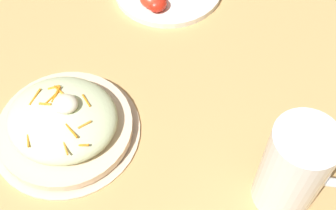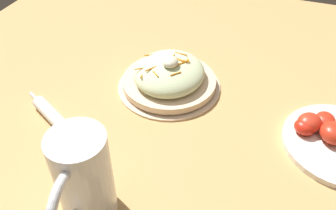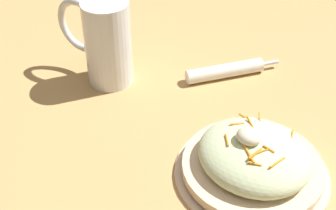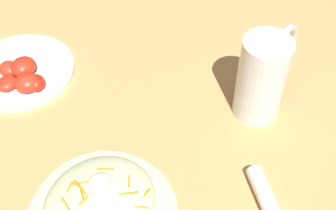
# 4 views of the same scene
# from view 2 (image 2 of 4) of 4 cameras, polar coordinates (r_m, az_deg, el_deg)

# --- Properties ---
(ground_plane) EXTENTS (1.43, 1.43, 0.00)m
(ground_plane) POSITION_cam_2_polar(r_m,az_deg,el_deg) (0.69, 3.92, -5.55)
(ground_plane) COLOR tan
(salad_plate) EXTENTS (0.23, 0.23, 0.09)m
(salad_plate) POSITION_cam_2_polar(r_m,az_deg,el_deg) (0.80, 0.19, 4.52)
(salad_plate) COLOR beige
(salad_plate) RESTS_ON ground_plane
(beer_mug) EXTENTS (0.16, 0.09, 0.16)m
(beer_mug) POSITION_cam_2_polar(r_m,az_deg,el_deg) (0.55, -13.34, -12.05)
(beer_mug) COLOR white
(beer_mug) RESTS_ON ground_plane
(napkin_roll) EXTENTS (0.10, 0.17, 0.03)m
(napkin_roll) POSITION_cam_2_polar(r_m,az_deg,el_deg) (0.75, -17.51, -2.19)
(napkin_roll) COLOR white
(napkin_roll) RESTS_ON ground_plane
(tomato_plate) EXTENTS (0.22, 0.22, 0.05)m
(tomato_plate) POSITION_cam_2_polar(r_m,az_deg,el_deg) (0.75, 25.13, -4.85)
(tomato_plate) COLOR white
(tomato_plate) RESTS_ON ground_plane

